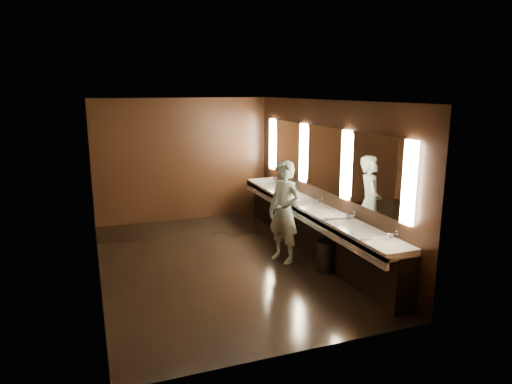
# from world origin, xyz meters

# --- Properties ---
(floor) EXTENTS (6.00, 6.00, 0.00)m
(floor) POSITION_xyz_m (0.00, 0.00, 0.00)
(floor) COLOR black
(floor) RESTS_ON ground
(ceiling) EXTENTS (4.00, 6.00, 0.02)m
(ceiling) POSITION_xyz_m (0.00, 0.00, 2.80)
(ceiling) COLOR #2D2D2B
(ceiling) RESTS_ON wall_back
(wall_back) EXTENTS (4.00, 0.02, 2.80)m
(wall_back) POSITION_xyz_m (0.00, 3.00, 1.40)
(wall_back) COLOR black
(wall_back) RESTS_ON floor
(wall_front) EXTENTS (4.00, 0.02, 2.80)m
(wall_front) POSITION_xyz_m (0.00, -3.00, 1.40)
(wall_front) COLOR black
(wall_front) RESTS_ON floor
(wall_left) EXTENTS (0.02, 6.00, 2.80)m
(wall_left) POSITION_xyz_m (-2.00, 0.00, 1.40)
(wall_left) COLOR black
(wall_left) RESTS_ON floor
(wall_right) EXTENTS (0.02, 6.00, 2.80)m
(wall_right) POSITION_xyz_m (2.00, 0.00, 1.40)
(wall_right) COLOR black
(wall_right) RESTS_ON floor
(sink_counter) EXTENTS (0.55, 5.40, 1.01)m
(sink_counter) POSITION_xyz_m (1.79, 0.00, 0.50)
(sink_counter) COLOR black
(sink_counter) RESTS_ON floor
(mirror_band) EXTENTS (0.06, 5.03, 1.15)m
(mirror_band) POSITION_xyz_m (1.98, -0.00, 1.75)
(mirror_band) COLOR #FFE4BC
(mirror_band) RESTS_ON wall_right
(person) EXTENTS (0.66, 0.77, 1.79)m
(person) POSITION_xyz_m (1.09, -0.27, 0.89)
(person) COLOR #90CCD8
(person) RESTS_ON floor
(trash_bin) EXTENTS (0.36, 0.36, 0.52)m
(trash_bin) POSITION_xyz_m (1.58, -0.95, 0.26)
(trash_bin) COLOR black
(trash_bin) RESTS_ON floor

